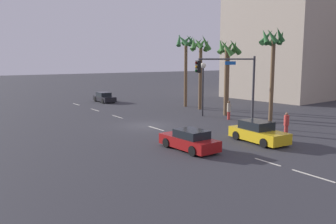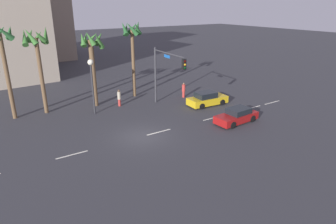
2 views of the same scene
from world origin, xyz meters
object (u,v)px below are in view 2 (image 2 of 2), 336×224
building_1 (12,8)px  pedestrian_0 (119,97)px  palm_tree_3 (2,48)px  car_0 (207,99)px  palm_tree_1 (132,39)px  traffic_signal (165,69)px  pedestrian_1 (184,90)px  car_2 (237,116)px  streetlamp (92,76)px  palm_tree_0 (37,48)px  palm_tree_2 (92,53)px

building_1 → pedestrian_0: bearing=-86.2°
building_1 → palm_tree_3: bearing=-101.9°
car_0 → palm_tree_1: palm_tree_1 is taller
traffic_signal → palm_tree_3: size_ratio=0.68×
traffic_signal → pedestrian_1: size_ratio=3.49×
traffic_signal → building_1: bearing=101.8°
car_2 → palm_tree_3: size_ratio=0.49×
pedestrian_0 → palm_tree_3: (-9.97, 2.17, 5.77)m
streetlamp → palm_tree_1: size_ratio=0.63×
streetlamp → palm_tree_3: (-6.91, 2.96, 2.84)m
palm_tree_0 → building_1: size_ratio=0.44×
pedestrian_0 → palm_tree_2: bearing=141.7°
car_0 → traffic_signal: traffic_signal is taller
palm_tree_3 → car_0: bearing=-21.4°
palm_tree_1 → palm_tree_2: 5.14m
palm_tree_0 → building_1: (2.54, 35.20, 3.31)m
car_0 → car_2: size_ratio=1.03×
palm_tree_1 → traffic_signal: bearing=-81.3°
car_2 → palm_tree_0: 19.88m
palm_tree_0 → streetlamp: bearing=-35.8°
car_2 → traffic_signal: traffic_signal is taller
pedestrian_1 → palm_tree_2: 11.14m
car_2 → pedestrian_1: (0.50, 9.10, 0.29)m
streetlamp → palm_tree_2: palm_tree_2 is taller
pedestrian_0 → palm_tree_2: size_ratio=0.23×
pedestrian_0 → palm_tree_1: 6.95m
car_0 → pedestrian_1: (-0.46, 3.70, 0.23)m
pedestrian_0 → palm_tree_3: 11.73m
car_0 → pedestrian_1: pedestrian_1 is taller
palm_tree_0 → palm_tree_2: palm_tree_0 is taller
palm_tree_0 → palm_tree_3: (-2.83, 0.01, 0.25)m
building_1 → traffic_signal: bearing=-81.5°
traffic_signal → car_0: bearing=-22.5°
car_0 → palm_tree_2: palm_tree_2 is taller
pedestrian_1 → palm_tree_3: bearing=169.1°
palm_tree_3 → building_1: size_ratio=0.46×
car_0 → palm_tree_2: (-10.12, 6.49, 5.03)m
palm_tree_1 → palm_tree_2: bearing=-170.6°
car_0 → palm_tree_3: size_ratio=0.50×
palm_tree_0 → building_1: 35.45m
car_2 → pedestrian_1: bearing=86.9°
pedestrian_0 → palm_tree_0: (-7.15, 2.16, 5.53)m
traffic_signal → pedestrian_1: traffic_signal is taller
palm_tree_0 → palm_tree_1: size_ratio=0.98×
palm_tree_3 → palm_tree_1: bearing=0.9°
pedestrian_0 → palm_tree_0: bearing=163.2°
building_1 → pedestrian_1: bearing=-75.6°
palm_tree_0 → palm_tree_1: (10.13, 0.23, 0.28)m
streetlamp → pedestrian_0: size_ratio=2.99×
car_2 → building_1: bearing=103.9°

